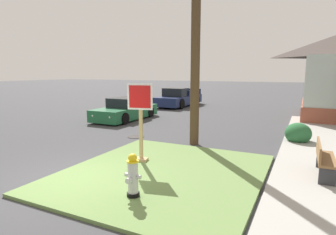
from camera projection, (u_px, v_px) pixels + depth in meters
The scene contains 10 objects.
ground_plane at pixel (68, 180), 7.15m from camera, with size 160.00×160.00×0.00m, color #3D3D3F.
grass_corner_patch at pixel (163, 173), 7.53m from camera, with size 5.00×5.60×0.08m, color #668447.
sidewalk_strip at pixel (316, 152), 9.40m from camera, with size 2.20×15.72×0.12m, color #9E9B93.
fire_hydrant at pixel (133, 176), 5.95m from camera, with size 0.38×0.34×0.94m.
stop_sign at pixel (141, 123), 8.23m from camera, with size 0.74×0.35×2.30m.
manhole_cover at pixel (136, 137), 11.89m from camera, with size 0.70×0.70×0.02m, color black.
parked_sedan_green at pixel (126, 110), 16.31m from camera, with size 1.96×4.42×1.25m.
pickup_truck_navy at pixel (179, 98), 22.69m from camera, with size 2.10×5.31×1.48m.
street_bench at pixel (323, 158), 7.04m from camera, with size 0.42×1.48×0.85m.
shrub_by_curb at pixel (298, 133), 10.68m from camera, with size 0.96×0.96×0.81m, color #296235.
Camera 1 is at (5.28, -4.99, 2.69)m, focal length 30.17 mm.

